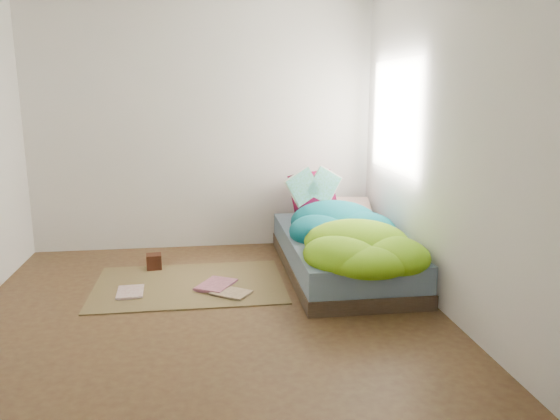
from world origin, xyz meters
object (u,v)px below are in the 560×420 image
at_px(pillow_magenta, 314,195).
at_px(open_book, 314,176).
at_px(bed, 341,254).
at_px(floor_book_a, 117,293).
at_px(wooden_box, 154,261).
at_px(floor_book_b, 203,283).

xyz_separation_m(pillow_magenta, open_book, (-0.06, -0.29, 0.25)).
bearing_deg(bed, open_book, 110.25).
relative_size(open_book, floor_book_a, 1.66).
height_order(pillow_magenta, floor_book_a, pillow_magenta).
xyz_separation_m(wooden_box, floor_book_b, (0.45, -0.51, -0.05)).
height_order(pillow_magenta, floor_book_b, pillow_magenta).
bearing_deg(floor_book_a, floor_book_b, 6.85).
relative_size(floor_book_a, floor_book_b, 0.84).
height_order(bed, floor_book_a, bed).
xyz_separation_m(pillow_magenta, wooden_box, (-1.59, -0.45, -0.50)).
relative_size(bed, floor_book_b, 5.88).
relative_size(bed, wooden_box, 14.72).
bearing_deg(open_book, floor_book_b, -162.34).
distance_m(open_book, floor_book_b, 1.51).
bearing_deg(pillow_magenta, floor_book_b, -172.50).
relative_size(bed, open_book, 4.21).
distance_m(pillow_magenta, floor_book_a, 2.20).
height_order(wooden_box, floor_book_a, wooden_box).
xyz_separation_m(bed, pillow_magenta, (-0.11, 0.74, 0.41)).
bearing_deg(wooden_box, floor_book_b, -48.66).
bearing_deg(open_book, bed, -83.55).
bearing_deg(bed, floor_book_b, -170.33).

